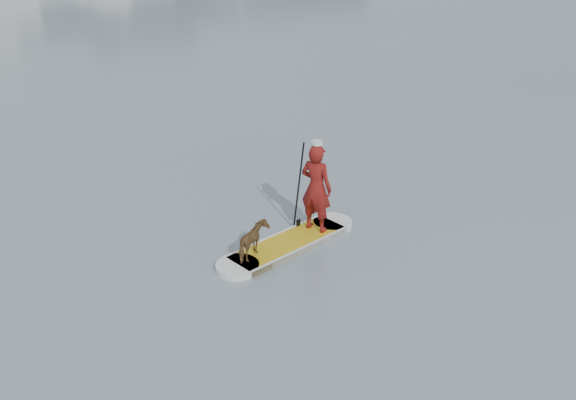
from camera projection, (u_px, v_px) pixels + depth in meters
ground at (397, 227)px, 13.14m from camera, size 140.00×140.00×0.00m
paddleboard at (288, 244)px, 12.37m from camera, size 3.28×1.11×0.12m
paddler at (316, 188)px, 12.42m from camera, size 0.64×0.77×1.79m
white_cap at (317, 143)px, 12.02m from camera, size 0.22×0.22×0.07m
dog at (253, 241)px, 11.68m from camera, size 0.84×0.70×0.65m
paddle at (299, 195)px, 12.63m from camera, size 0.10×0.30×2.00m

